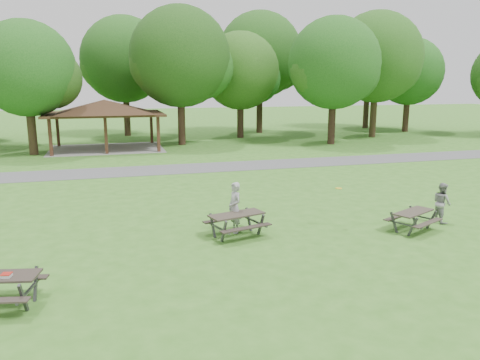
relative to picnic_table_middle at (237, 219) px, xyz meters
name	(u,v)px	position (x,y,z in m)	size (l,w,h in m)	color
ground	(244,248)	(-0.09, -1.20, -0.59)	(160.00, 160.00, 0.00)	#377120
asphalt_path	(178,169)	(-0.09, 12.80, -0.58)	(120.00, 3.20, 0.02)	#4F4F52
pavilion	(104,109)	(-4.09, 22.80, 2.47)	(8.60, 7.01, 3.76)	#391F14
tree_row_d	(28,71)	(-9.01, 21.33, 5.18)	(6.93, 6.60, 9.27)	#302215
tree_row_e	(181,60)	(2.01, 23.83, 6.19)	(8.40, 8.00, 11.02)	#311E16
tree_row_f	(241,73)	(8.00, 27.33, 5.25)	(7.35, 7.00, 9.55)	black
tree_row_g	(335,66)	(14.00, 20.83, 5.74)	(7.77, 7.40, 10.25)	black
tree_row_h	(377,60)	(20.01, 24.33, 6.44)	(8.61, 8.20, 11.37)	#312316
tree_row_i	(410,73)	(25.99, 27.83, 5.32)	(7.14, 6.80, 9.52)	#301D15
tree_deep_b	(125,62)	(-1.99, 31.83, 6.30)	(8.40, 8.00, 11.13)	#312016
tree_deep_c	(261,57)	(11.01, 30.83, 6.86)	(8.82, 8.40, 11.90)	black
tree_deep_d	(369,64)	(24.01, 32.33, 6.44)	(8.40, 8.00, 11.27)	black
picnic_table_middle	(237,219)	(0.00, 0.00, 0.00)	(2.16, 1.91, 0.80)	#312A23
picnic_table_far	(413,216)	(6.02, -1.10, -0.06)	(2.05, 1.90, 0.72)	#322B24
frisbee_in_flight	(339,188)	(3.69, -0.04, 0.83)	(0.30, 0.30, 0.02)	gold
frisbee_thrower	(235,208)	(0.04, 0.42, 0.28)	(0.64, 0.42, 1.75)	#9A9A9C
frisbee_catcher	(442,203)	(7.63, -0.53, 0.15)	(0.72, 0.56, 1.48)	gray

